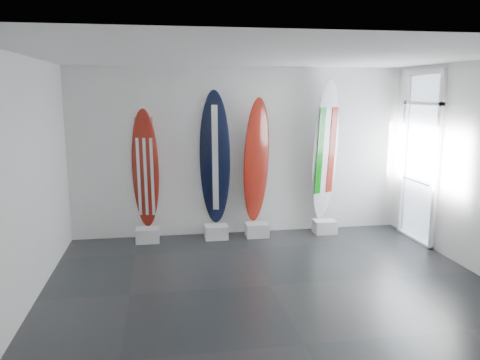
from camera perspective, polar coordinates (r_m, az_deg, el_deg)
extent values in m
plane|color=black|center=(6.53, 3.67, -12.54)|extent=(6.00, 6.00, 0.00)
plane|color=white|center=(6.03, 4.02, 14.71)|extent=(6.00, 6.00, 0.00)
plane|color=white|center=(8.53, 0.01, 3.41)|extent=(6.00, 0.00, 6.00)
plane|color=white|center=(3.78, 12.56, -6.02)|extent=(6.00, 0.00, 6.00)
plane|color=white|center=(6.16, -24.46, -0.31)|extent=(0.00, 5.00, 5.00)
cube|color=silver|center=(8.40, -11.08, -6.55)|extent=(0.40, 0.30, 0.24)
ellipsoid|color=maroon|center=(8.24, -11.34, 1.32)|extent=(0.49, 0.26, 2.06)
cube|color=silver|center=(8.44, -2.88, -6.27)|extent=(0.40, 0.30, 0.24)
ellipsoid|color=black|center=(8.26, -3.04, 2.61)|extent=(0.58, 0.36, 2.37)
cube|color=silver|center=(8.55, 2.06, -6.04)|extent=(0.40, 0.30, 0.24)
ellipsoid|color=maroon|center=(8.38, 1.98, 2.30)|extent=(0.56, 0.41, 2.24)
cube|color=silver|center=(8.88, 10.16, -5.57)|extent=(0.40, 0.30, 0.24)
ellipsoid|color=silver|center=(8.70, 10.24, 3.47)|extent=(0.63, 0.44, 2.55)
cube|color=silver|center=(8.68, -16.19, -4.62)|extent=(0.09, 0.02, 0.13)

